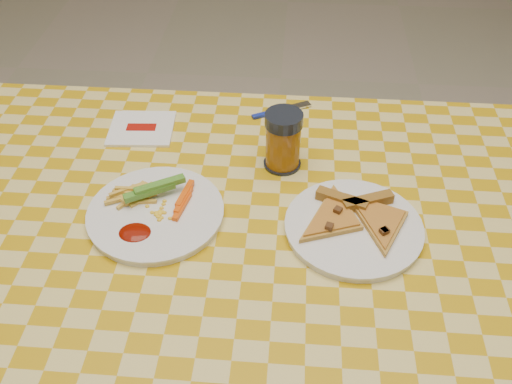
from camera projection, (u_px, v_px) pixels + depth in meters
table at (248, 261)px, 1.03m from camera, size 1.28×0.88×0.76m
plate_left at (156, 214)px, 1.00m from camera, size 0.25×0.25×0.01m
plate_right at (353, 228)px, 0.98m from camera, size 0.29×0.29×0.01m
fries_veggies at (152, 201)px, 1.00m from camera, size 0.17×0.15×0.04m
pizza_slices at (356, 217)px, 0.98m from camera, size 0.25×0.21×0.02m
drink_glass at (283, 141)px, 1.08m from camera, size 0.07×0.07×0.12m
napkin at (142, 128)px, 1.20m from camera, size 0.14×0.13×0.01m
fork at (282, 110)px, 1.25m from camera, size 0.13×0.08×0.01m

